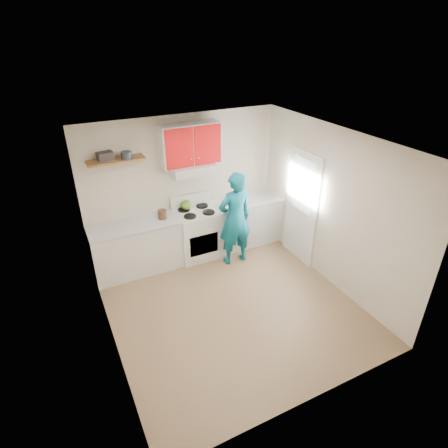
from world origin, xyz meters
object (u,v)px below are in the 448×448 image
stove (197,234)px  kettle (186,205)px  tin (126,155)px  crock (162,215)px  person (235,219)px

stove → kettle: bearing=127.0°
stove → kettle: (-0.12, 0.16, 0.55)m
stove → tin: bearing=172.7°
crock → person: person is taller
tin → person: 2.12m
tin → person: size_ratio=0.10×
tin → crock: bearing=-15.5°
stove → crock: 0.82m
tin → stove: bearing=-7.3°
tin → crock: tin is taller
kettle → crock: bearing=-177.6°
tin → kettle: size_ratio=0.83×
kettle → person: (0.65, -0.66, -0.14)m
stove → tin: size_ratio=5.27×
stove → person: (0.53, -0.49, 0.41)m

